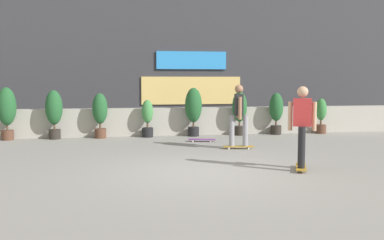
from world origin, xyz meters
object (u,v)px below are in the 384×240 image
at_px(potted_plant_0, 7,109).
at_px(skateboard_near_camera, 202,140).
at_px(potted_plant_7, 321,115).
at_px(skater_mid_plaza, 239,114).
at_px(skater_by_wall_right, 302,124).
at_px(potted_plant_5, 240,110).
at_px(potted_plant_4, 193,108).
at_px(potted_plant_6, 276,111).
at_px(potted_plant_2, 100,112).
at_px(potted_plant_3, 147,117).
at_px(potted_plant_1, 54,111).

relative_size(potted_plant_0, skateboard_near_camera, 1.95).
xyz_separation_m(potted_plant_7, skater_mid_plaza, (-3.68, -2.84, 0.31)).
xyz_separation_m(potted_plant_7, skater_by_wall_right, (-3.17, -5.72, 0.31)).
bearing_deg(potted_plant_5, potted_plant_0, 180.00).
distance_m(potted_plant_4, potted_plant_6, 2.81).
relative_size(potted_plant_0, potted_plant_4, 1.02).
height_order(potted_plant_7, skateboard_near_camera, potted_plant_7).
bearing_deg(potted_plant_7, skater_by_wall_right, -119.00).
bearing_deg(skater_by_wall_right, potted_plant_2, 126.37).
height_order(potted_plant_3, potted_plant_5, potted_plant_5).
bearing_deg(potted_plant_3, potted_plant_7, -0.00).
height_order(potted_plant_2, potted_plant_7, potted_plant_2).
distance_m(potted_plant_3, skateboard_near_camera, 2.09).
distance_m(potted_plant_0, skateboard_near_camera, 5.98).
xyz_separation_m(potted_plant_4, potted_plant_7, (4.41, -0.00, -0.29)).
bearing_deg(skater_by_wall_right, potted_plant_3, 115.54).
bearing_deg(skateboard_near_camera, potted_plant_3, 139.24).
bearing_deg(skateboard_near_camera, potted_plant_1, 163.34).
distance_m(potted_plant_2, potted_plant_4, 2.97).
bearing_deg(potted_plant_7, potted_plant_6, 180.00).
height_order(potted_plant_0, potted_plant_4, potted_plant_0).
height_order(potted_plant_6, potted_plant_7, potted_plant_6).
height_order(potted_plant_0, skateboard_near_camera, potted_plant_0).
relative_size(potted_plant_1, potted_plant_7, 1.27).
distance_m(potted_plant_0, skater_by_wall_right, 9.02).
bearing_deg(potted_plant_7, potted_plant_1, 180.00).
bearing_deg(potted_plant_6, potted_plant_2, 180.00).
relative_size(potted_plant_1, potted_plant_6, 1.09).
relative_size(potted_plant_7, skater_mid_plaza, 0.70).
relative_size(potted_plant_5, skater_by_wall_right, 0.85).
height_order(potted_plant_2, potted_plant_4, potted_plant_4).
xyz_separation_m(potted_plant_6, skater_mid_plaza, (-2.08, -2.84, 0.15)).
height_order(potted_plant_4, potted_plant_6, potted_plant_4).
bearing_deg(potted_plant_7, potted_plant_2, 180.00).
bearing_deg(skater_by_wall_right, skater_mid_plaza, 100.15).
distance_m(potted_plant_6, potted_plant_7, 1.61).
height_order(potted_plant_4, potted_plant_5, potted_plant_4).
relative_size(potted_plant_1, skateboard_near_camera, 1.84).
xyz_separation_m(potted_plant_0, potted_plant_6, (8.54, -0.00, -0.15)).
height_order(potted_plant_5, potted_plant_7, potted_plant_5).
relative_size(potted_plant_2, potted_plant_5, 0.98).
xyz_separation_m(potted_plant_6, skater_by_wall_right, (-1.57, -5.72, 0.15)).
bearing_deg(potted_plant_6, skater_mid_plaza, -126.27).
relative_size(potted_plant_0, potted_plant_6, 1.15).
bearing_deg(potted_plant_2, skateboard_near_camera, -23.63).
relative_size(potted_plant_7, skateboard_near_camera, 1.45).
bearing_deg(skater_mid_plaza, potted_plant_0, 156.29).
relative_size(potted_plant_4, potted_plant_7, 1.31).
distance_m(potted_plant_0, skater_mid_plaza, 7.06).
height_order(potted_plant_0, potted_plant_6, potted_plant_0).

